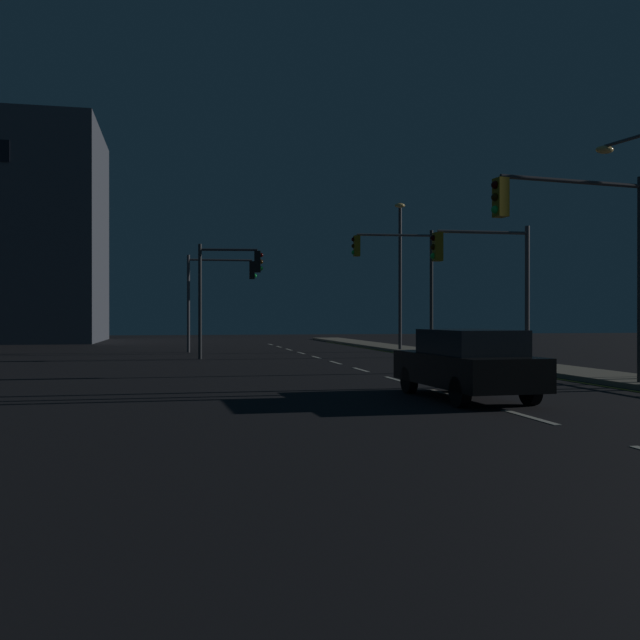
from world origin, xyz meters
TOP-DOWN VIEW (x-y plane):
  - ground_plane at (0.00, 17.50)m, footprint 112.00×112.00m
  - sidewalk_right at (6.21, 17.50)m, footprint 2.29×77.00m
  - lane_markings_center at (0.00, 21.00)m, footprint 0.14×50.00m
  - lane_edge_line at (4.82, 22.50)m, footprint 0.14×53.00m
  - car at (0.03, 11.92)m, footprint 2.01×4.48m
  - traffic_light_near_left at (3.82, 19.19)m, footprint 3.53×0.35m
  - traffic_light_mid_right at (-4.13, 28.54)m, footprint 2.86×0.61m
  - traffic_light_far_center at (3.64, 13.25)m, footprint 4.55×0.78m
  - traffic_light_far_right at (-4.14, 34.89)m, footprint 3.70×0.43m
  - traffic_light_mid_left at (3.72, 28.23)m, footprint 3.85×0.55m
  - street_lamp_far_end at (6.38, 14.71)m, footprint 0.66×1.75m
  - street_lamp_across_street at (5.41, 33.10)m, footprint 0.80×1.52m

SIDE VIEW (x-z plane):
  - ground_plane at x=0.00m, z-range 0.00..0.00m
  - lane_edge_line at x=4.82m, z-range 0.00..0.01m
  - lane_markings_center at x=0.00m, z-range 0.00..0.01m
  - sidewalk_right at x=6.21m, z-range 0.00..0.14m
  - car at x=0.03m, z-range 0.04..1.61m
  - traffic_light_near_left at x=3.82m, z-range 1.12..5.95m
  - traffic_light_mid_right at x=-4.13m, z-range 1.00..6.11m
  - traffic_light_far_right at x=-4.14m, z-range 1.05..6.23m
  - traffic_light_far_center at x=3.64m, z-range 1.28..6.68m
  - traffic_light_mid_left at x=3.72m, z-range 1.30..7.08m
  - street_lamp_far_end at x=6.38m, z-range 0.85..7.81m
  - street_lamp_across_street at x=5.41m, z-range 0.86..8.66m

